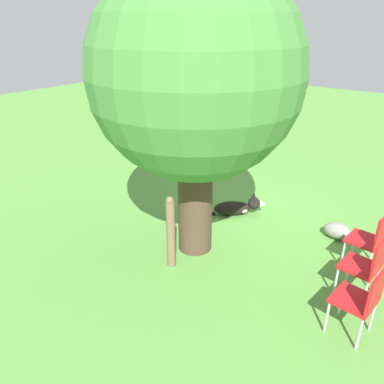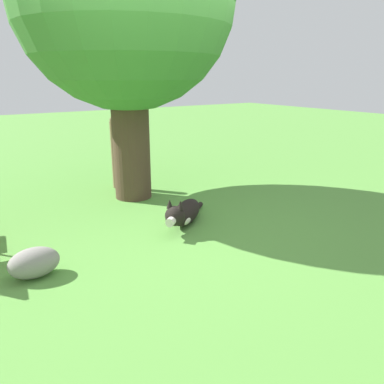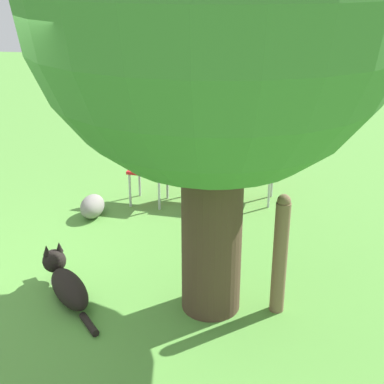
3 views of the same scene
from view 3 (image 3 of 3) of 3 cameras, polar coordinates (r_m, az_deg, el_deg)
name	(u,v)px [view 3 (image 3 of 3)]	position (r m, az deg, el deg)	size (l,w,h in m)	color
ground_plane	(106,291)	(5.11, -9.13, -10.40)	(30.00, 30.00, 0.00)	#56933D
dog	(66,282)	(5.03, -13.31, -9.37)	(0.96, 0.80, 0.41)	black
fence_post	(280,254)	(4.57, 9.38, -6.55)	(0.12, 0.12, 1.10)	brown
red_chair_0	(150,161)	(6.77, -4.47, 3.29)	(0.47, 0.49, 0.91)	red
red_chair_1	(204,160)	(6.78, 1.31, 3.38)	(0.47, 0.49, 0.91)	red
red_chair_2	(258,160)	(6.86, 7.02, 3.44)	(0.47, 0.49, 0.91)	red
garden_rock	(92,206)	(6.54, -10.58, -1.50)	(0.43, 0.27, 0.26)	gray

